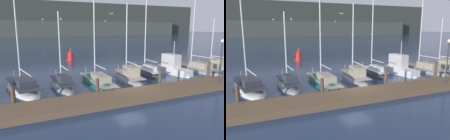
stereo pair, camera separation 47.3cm
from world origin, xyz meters
The scene contains 18 objects.
ground_plane centered at (0.00, 0.00, 0.00)m, with size 400.00×400.00×0.00m, color navy.
dock centered at (0.00, -1.73, 0.23)m, with size 39.89×2.80×0.45m, color brown.
mooring_pile_1 centered at (-9.08, -0.08, 0.73)m, with size 0.28×0.28×1.47m, color #4C3D2D.
mooring_pile_2 centered at (-3.03, -0.08, 0.72)m, with size 0.28×0.28×1.44m, color #4C3D2D.
mooring_pile_3 centered at (3.03, -0.08, 0.88)m, with size 0.28×0.28×1.75m, color #4C3D2D.
mooring_pile_4 centered at (9.08, -0.08, 0.98)m, with size 0.28×0.28×1.96m, color #4C3D2D.
sailboat_berth_3 centered at (-8.27, 4.39, 0.13)m, with size 3.42×7.71×10.44m.
sailboat_berth_4 centered at (-4.93, 3.80, 0.13)m, with size 1.74×5.83×7.30m.
sailboat_berth_5 centered at (-1.70, 3.33, 0.11)m, with size 2.11×8.28×10.82m.
sailboat_berth_6 centered at (1.77, 3.50, 0.16)m, with size 2.48×6.70×8.47m.
sailboat_berth_7 centered at (4.84, 4.72, 0.12)m, with size 1.55×5.63×9.13m.
motorboat_berth_8 centered at (8.20, 4.21, 0.43)m, with size 1.75×5.14×4.31m.
sailboat_berth_9 centered at (11.98, 4.51, 0.12)m, with size 2.27×7.98×10.16m.
sailboat_berth_10 centered at (15.39, 4.61, 0.15)m, with size 1.63×5.10×7.22m.
channel_buoy centered at (-0.12, 19.28, 0.71)m, with size 1.38×1.38×1.92m.
dock_lamppost centered at (8.00, -2.22, 3.07)m, with size 0.32×0.32×3.90m.
hillside_backdrop centered at (3.43, 122.53, 9.32)m, with size 240.00×23.00×20.25m.
rowboat_adrift centered at (22.99, 11.03, 0.00)m, with size 3.15×2.93×0.56m.
Camera 1 is at (-9.04, -15.56, 5.39)m, focal length 35.00 mm.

